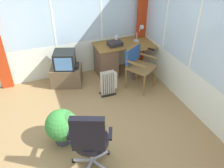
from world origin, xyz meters
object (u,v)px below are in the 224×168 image
object	(u,v)px
paper_tray	(115,44)
potted_plant	(62,125)
spray_bottle	(116,39)
desk	(108,59)
desk_lamp	(141,31)
space_heater	(109,83)
tv_remote	(151,49)
tv_on_stand	(66,70)
wooden_armchair	(137,62)
office_chair	(90,139)

from	to	relation	value
paper_tray	potted_plant	distance (m)	2.28
spray_bottle	potted_plant	bearing A→B (deg)	-132.16
desk	spray_bottle	size ratio (longest dim) A/B	5.87
desk_lamp	space_heater	xyz separation A→B (m)	(-1.02, -0.70, -0.71)
spray_bottle	paper_tray	xyz separation A→B (m)	(-0.07, -0.10, -0.06)
space_heater	potted_plant	distance (m)	1.47
desk_lamp	potted_plant	xyz separation A→B (m)	(-2.14, -1.65, -0.64)
tv_remote	tv_on_stand	bearing A→B (deg)	136.07
spray_bottle	wooden_armchair	bearing A→B (deg)	-76.34
wooden_armchair	tv_on_stand	world-z (taller)	wooden_armchair
tv_remote	paper_tray	bearing A→B (deg)	114.00
paper_tray	space_heater	distance (m)	0.95
tv_remote	wooden_armchair	world-z (taller)	wooden_armchair
wooden_armchair	potted_plant	distance (m)	2.06
potted_plant	spray_bottle	bearing A→B (deg)	47.84
tv_remote	tv_on_stand	xyz separation A→B (m)	(-1.76, 0.44, -0.39)
spray_bottle	office_chair	xyz separation A→B (m)	(-1.32, -2.39, -0.24)
spray_bottle	tv_remote	bearing A→B (deg)	-44.85
desk	paper_tray	bearing A→B (deg)	-15.25
desk	paper_tray	distance (m)	0.41
wooden_armchair	office_chair	world-z (taller)	office_chair
potted_plant	wooden_armchair	bearing A→B (deg)	30.68
desk_lamp	paper_tray	xyz separation A→B (m)	(-0.62, 0.00, -0.21)
desk	office_chair	xyz separation A→B (m)	(-1.11, -2.33, 0.20)
tv_remote	office_chair	size ratio (longest dim) A/B	0.14
office_chair	desk_lamp	bearing A→B (deg)	50.77
desk	tv_remote	distance (m)	0.99
tv_remote	spray_bottle	bearing A→B (deg)	105.22
wooden_armchair	office_chair	distance (m)	2.25
tv_remote	space_heater	distance (m)	1.17
tv_remote	potted_plant	bearing A→B (deg)	178.90
paper_tray	spray_bottle	bearing A→B (deg)	53.56
tv_remote	tv_on_stand	distance (m)	1.86
wooden_armchair	office_chair	size ratio (longest dim) A/B	0.87
desk_lamp	space_heater	size ratio (longest dim) A/B	0.73
spray_bottle	office_chair	bearing A→B (deg)	-118.93
desk_lamp	potted_plant	size ratio (longest dim) A/B	0.66
desk_lamp	office_chair	bearing A→B (deg)	-129.23
tv_remote	wooden_armchair	bearing A→B (deg)	169.89
tv_on_stand	potted_plant	xyz separation A→B (m)	(-0.39, -1.63, -0.01)
desk_lamp	tv_on_stand	distance (m)	1.86
desk	potted_plant	world-z (taller)	desk
tv_remote	potted_plant	xyz separation A→B (m)	(-2.16, -1.19, -0.40)
desk	office_chair	distance (m)	2.59
desk_lamp	space_heater	world-z (taller)	desk_lamp
paper_tray	wooden_armchair	world-z (taller)	wooden_armchair
office_chair	potted_plant	xyz separation A→B (m)	(-0.26, 0.64, -0.25)
tv_on_stand	potted_plant	bearing A→B (deg)	-103.52
office_chair	spray_bottle	bearing A→B (deg)	61.07
desk	tv_remote	size ratio (longest dim) A/B	8.45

